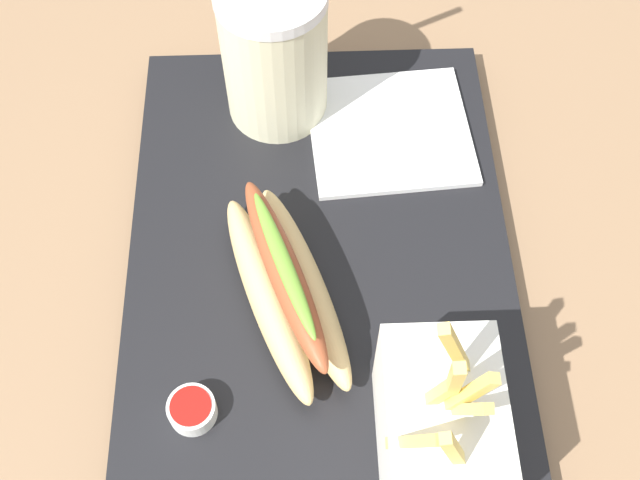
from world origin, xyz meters
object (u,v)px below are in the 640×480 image
fries_basket (439,427)px  ketchup_cup_1 (192,409)px  soda_cup (274,52)px  napkin_stack (390,131)px  hot_dog_1 (286,286)px

fries_basket → ketchup_cup_1: bearing=79.9°
soda_cup → fries_basket: 0.33m
napkin_stack → fries_basket: bearing=-178.7°
hot_dog_1 → soda_cup: bearing=1.5°
hot_dog_1 → napkin_stack: size_ratio=1.37×
soda_cup → fries_basket: (-0.31, -0.10, -0.02)m
ketchup_cup_1 → napkin_stack: 0.29m
soda_cup → ketchup_cup_1: (-0.28, 0.06, -0.06)m
fries_basket → soda_cup: bearing=18.4°
ketchup_cup_1 → hot_dog_1: bearing=-37.9°
soda_cup → napkin_stack: bearing=-109.6°
soda_cup → hot_dog_1: 0.20m
hot_dog_1 → napkin_stack: 0.19m
fries_basket → ketchup_cup_1: fries_basket is taller
fries_basket → ketchup_cup_1: size_ratio=4.99×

